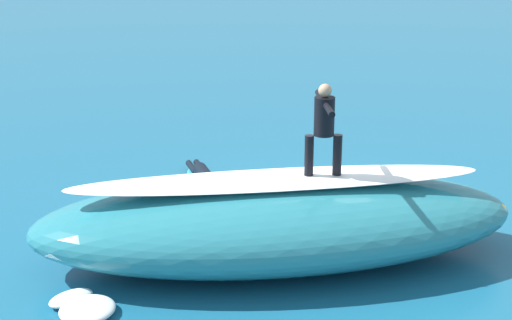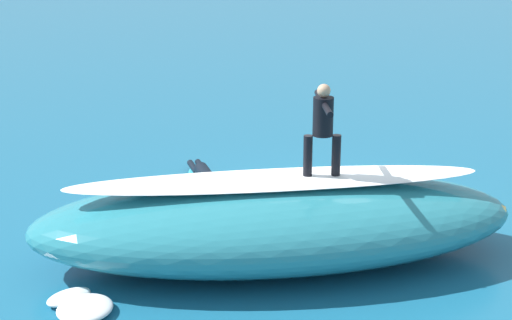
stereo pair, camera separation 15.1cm
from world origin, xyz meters
TOP-DOWN VIEW (x-y plane):
  - ground_plane at (0.00, 0.00)m, footprint 120.00×120.00m
  - wave_crest at (0.59, 1.96)m, footprint 8.01×4.29m
  - wave_foam_lip at (0.59, 1.96)m, footprint 6.54×2.20m
  - surfboard_riding at (-0.12, 1.82)m, footprint 2.05×0.74m
  - surfer_riding at (-0.12, 1.82)m, footprint 0.58×1.38m
  - surfboard_paddling at (2.05, -1.40)m, footprint 1.20×2.17m
  - surfer_paddling at (2.09, -1.52)m, footprint 0.76×1.63m
  - foam_patch_near at (3.16, 3.81)m, footprint 0.95×0.98m
  - foam_patch_mid at (3.48, 3.47)m, footprint 0.76×0.77m
  - foam_patch_far at (-0.86, 0.18)m, footprint 1.04×0.99m

SIDE VIEW (x-z plane):
  - ground_plane at x=0.00m, z-range 0.00..0.00m
  - surfboard_paddling at x=2.05m, z-range 0.00..0.07m
  - foam_patch_far at x=-0.86m, z-range 0.00..0.13m
  - foam_patch_mid at x=3.48m, z-range 0.00..0.15m
  - foam_patch_near at x=3.16m, z-range 0.00..0.18m
  - surfer_paddling at x=2.09m, z-range 0.05..0.35m
  - wave_crest at x=0.59m, z-range 0.00..1.31m
  - surfboard_riding at x=-0.12m, z-range 1.31..1.37m
  - wave_foam_lip at x=0.59m, z-range 1.31..1.39m
  - surfer_riding at x=-0.12m, z-range 1.49..2.95m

